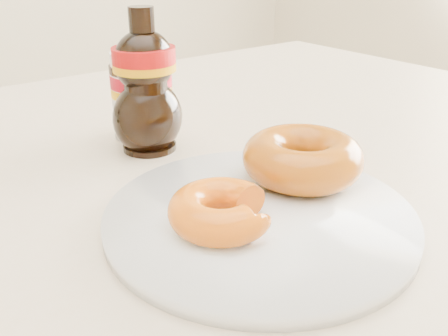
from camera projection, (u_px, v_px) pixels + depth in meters
dining_table at (134, 246)px, 0.55m from camera, size 1.40×0.90×0.75m
plate at (259, 216)px, 0.43m from camera, size 0.27×0.27×0.01m
donut_bitten at (221, 210)px, 0.40m from camera, size 0.09×0.09×0.03m
donut_whole at (303, 158)px, 0.48m from camera, size 0.15×0.15×0.04m
nutella_jar at (142, 92)px, 0.61m from camera, size 0.07×0.07×0.10m
syrup_bottle at (146, 82)px, 0.56m from camera, size 0.09×0.08×0.16m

